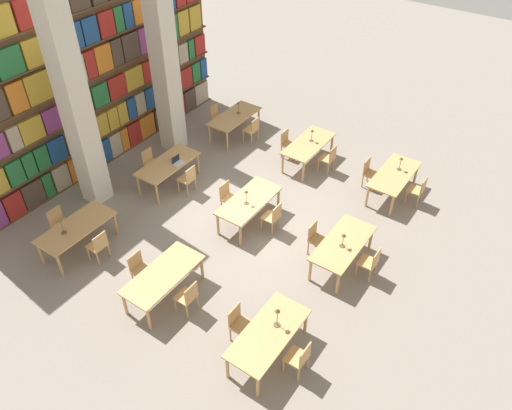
{
  "coord_description": "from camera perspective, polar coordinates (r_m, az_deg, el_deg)",
  "views": [
    {
      "loc": [
        -8.21,
        -5.96,
        9.01
      ],
      "look_at": [
        0.0,
        -0.28,
        0.66
      ],
      "focal_mm": 35.0,
      "sensor_mm": 36.0,
      "label": 1
    }
  ],
  "objects": [
    {
      "name": "reading_table_0",
      "position": [
        10.26,
        1.4,
        -14.61
      ],
      "size": [
        1.94,
        0.88,
        0.73
      ],
      "color": "tan",
      "rests_on": "ground_plane"
    },
    {
      "name": "chair_13",
      "position": [
        13.72,
        -21.52,
        -1.89
      ],
      "size": [
        0.42,
        0.4,
        0.88
      ],
      "rotation": [
        0.0,
        0.0,
        3.14
      ],
      "color": "tan",
      "rests_on": "ground_plane"
    },
    {
      "name": "reading_table_6",
      "position": [
        13.11,
        -19.82,
        -2.57
      ],
      "size": [
        1.94,
        0.88,
        0.73
      ],
      "color": "tan",
      "rests_on": "ground_plane"
    },
    {
      "name": "chair_0",
      "position": [
        10.21,
        4.96,
        -17.0
      ],
      "size": [
        0.42,
        0.4,
        0.88
      ],
      "color": "tan",
      "rests_on": "ground_plane"
    },
    {
      "name": "desk_lamp_4",
      "position": [
        15.32,
        6.41,
        8.14
      ],
      "size": [
        0.14,
        0.14,
        0.41
      ],
      "color": "brown",
      "rests_on": "reading_table_5"
    },
    {
      "name": "reading_table_5",
      "position": [
        15.4,
        6.02,
        6.81
      ],
      "size": [
        1.94,
        0.88,
        0.73
      ],
      "color": "tan",
      "rests_on": "ground_plane"
    },
    {
      "name": "desk_lamp_0",
      "position": [
        10.04,
        2.46,
        -12.39
      ],
      "size": [
        0.14,
        0.14,
        0.5
      ],
      "color": "brown",
      "rests_on": "reading_table_0"
    },
    {
      "name": "chair_2",
      "position": [
        12.07,
        12.92,
        -6.39
      ],
      "size": [
        0.42,
        0.4,
        0.88
      ],
      "color": "tan",
      "rests_on": "ground_plane"
    },
    {
      "name": "pillar_center",
      "position": [
        15.3,
        -10.48,
        16.13
      ],
      "size": [
        0.61,
        0.61,
        6.0
      ],
      "color": "beige",
      "rests_on": "ground_plane"
    },
    {
      "name": "chair_9",
      "position": [
        13.59,
        -3.2,
        0.95
      ],
      "size": [
        0.42,
        0.4,
        0.88
      ],
      "rotation": [
        0.0,
        0.0,
        3.14
      ],
      "color": "tan",
      "rests_on": "ground_plane"
    },
    {
      "name": "laptop",
      "position": [
        14.55,
        -8.94,
        4.88
      ],
      "size": [
        0.32,
        0.22,
        0.21
      ],
      "color": "silver",
      "rests_on": "reading_table_7"
    },
    {
      "name": "reading_table_7",
      "position": [
        14.67,
        -10.04,
        4.49
      ],
      "size": [
        1.94,
        0.88,
        0.73
      ],
      "color": "tan",
      "rests_on": "ground_plane"
    },
    {
      "name": "chair_6",
      "position": [
        11.18,
        -7.81,
        -10.32
      ],
      "size": [
        0.42,
        0.4,
        0.88
      ],
      "color": "tan",
      "rests_on": "ground_plane"
    },
    {
      "name": "reading_table_3",
      "position": [
        11.43,
        -10.57,
        -7.99
      ],
      "size": [
        1.94,
        0.88,
        0.73
      ],
      "color": "tan",
      "rests_on": "ground_plane"
    },
    {
      "name": "chair_8",
      "position": [
        12.95,
        1.93,
        -1.34
      ],
      "size": [
        0.42,
        0.4,
        0.88
      ],
      "color": "tan",
      "rests_on": "ground_plane"
    },
    {
      "name": "chair_10",
      "position": [
        15.22,
        8.3,
        5.33
      ],
      "size": [
        0.42,
        0.4,
        0.88
      ],
      "color": "tan",
      "rests_on": "ground_plane"
    },
    {
      "name": "chair_4",
      "position": [
        14.53,
        18.03,
        1.68
      ],
      "size": [
        0.42,
        0.4,
        0.88
      ],
      "color": "tan",
      "rests_on": "ground_plane"
    },
    {
      "name": "reading_table_4",
      "position": [
        13.12,
        -0.81,
        0.33
      ],
      "size": [
        1.94,
        0.88,
        0.73
      ],
      "color": "tan",
      "rests_on": "ground_plane"
    },
    {
      "name": "chair_17",
      "position": [
        17.21,
        -4.46,
        10.07
      ],
      "size": [
        0.42,
        0.4,
        0.88
      ],
      "rotation": [
        0.0,
        0.0,
        3.14
      ],
      "color": "tan",
      "rests_on": "ground_plane"
    },
    {
      "name": "chair_5",
      "position": [
        14.84,
        12.88,
        3.69
      ],
      "size": [
        0.42,
        0.4,
        0.88
      ],
      "rotation": [
        0.0,
        0.0,
        3.14
      ],
      "color": "tan",
      "rests_on": "ground_plane"
    },
    {
      "name": "desk_lamp_6",
      "position": [
        16.7,
        -2.04,
        11.29
      ],
      "size": [
        0.14,
        0.14,
        0.42
      ],
      "color": "brown",
      "rests_on": "reading_table_8"
    },
    {
      "name": "chair_15",
      "position": [
        15.22,
        -11.93,
        4.85
      ],
      "size": [
        0.42,
        0.4,
        0.88
      ],
      "rotation": [
        0.0,
        0.0,
        3.14
      ],
      "color": "tan",
      "rests_on": "ground_plane"
    },
    {
      "name": "reading_table_1",
      "position": [
        12.1,
        9.9,
        -4.53
      ],
      "size": [
        1.94,
        0.88,
        0.73
      ],
      "color": "tan",
      "rests_on": "ground_plane"
    },
    {
      "name": "bookshelf_bank",
      "position": [
        15.3,
        -17.9,
        13.47
      ],
      "size": [
        9.64,
        0.35,
        5.5
      ],
      "color": "brown",
      "rests_on": "ground_plane"
    },
    {
      "name": "chair_12",
      "position": [
        12.76,
        -17.56,
        -4.41
      ],
      "size": [
        0.42,
        0.4,
        0.88
      ],
      "color": "tan",
      "rests_on": "ground_plane"
    },
    {
      "name": "chair_11",
      "position": [
        15.78,
        3.65,
        7.08
      ],
      "size": [
        0.42,
        0.4,
        0.88
      ],
      "rotation": [
        0.0,
        0.0,
        3.14
      ],
      "color": "tan",
      "rests_on": "ground_plane"
    },
    {
      "name": "desk_lamp_1",
      "position": [
        11.77,
        9.96,
        -3.73
      ],
      "size": [
        0.14,
        0.14,
        0.4
      ],
      "color": "brown",
      "rests_on": "reading_table_1"
    },
    {
      "name": "desk_lamp_5",
      "position": [
        12.78,
        -21.39,
        -1.96
      ],
      "size": [
        0.14,
        0.14,
        0.46
      ],
      "color": "brown",
      "rests_on": "reading_table_6"
    },
    {
      "name": "chair_16",
      "position": [
        16.45,
        -0.44,
        8.67
      ],
      "size": [
        0.42,
        0.4,
        0.88
      ],
      "color": "tan",
      "rests_on": "ground_plane"
    },
    {
      "name": "pillar_left",
      "position": [
        13.44,
        -20.05,
        10.87
      ],
      "size": [
        0.61,
        0.61,
        6.0
      ],
      "color": "beige",
      "rests_on": "ground_plane"
    },
    {
      "name": "chair_1",
      "position": [
        10.65,
        -1.93,
        -13.33
      ],
      "size": [
        0.42,
        0.4,
        0.88
      ],
      "rotation": [
        0.0,
        0.0,
        3.14
      ],
      "color": "tan",
      "rests_on": "ground_plane"
    },
    {
      "name": "ground_plane",
      "position": [
        13.57,
        -0.98,
        -1.71
      ],
      "size": [
        40.0,
        40.0,
        0.0
      ],
      "primitive_type": "plane",
      "color": "gray"
    },
    {
      "name": "chair_14",
      "position": [
        14.36,
        -7.79,
        3.02
      ],
      "size": [
        0.42,
        0.4,
        0.88
      ],
      "color": "tan",
      "rests_on": "ground_plane"
    },
    {
      "name": "reading_table_2",
      "position": [
        14.55,
        15.51,
        3.21
      ],
      "size": [
        1.94,
        0.88,
        0.73
      ],
      "color": "tan",
      "rests_on": "ground_plane"
    },
    {
      "name": "chair_3",
      "position": [
        12.44,
        6.9,
        -3.75
      ],
      "size": [
        0.42,
        0.4,
        0.88
      ],
      "rotation": [
        0.0,
        0.0,
        3.14
      ],
      "color": "tan",
      "rests_on": "ground_plane"
    },
    {
      "name": "desk_lamp_2",
      "position": [
        14.55,
        16.22,
        4.82
      ],
      "size": [
        0.14,
        0.14,
        0.42
      ],
      "color": "brown",
      "rests_on": "reading_table_2"
    },
    {
      "name": "reading_table_8",
      "position": [
        16.75,
        -2.47,
        9.93
      ],
      "size": [
        1.94,
        0.88,
        0.73
      ],
      "color": "tan",
      "rests_on": "ground_plane"
    },
    {
      "name": "chair_7",
      "position": [
        11.94,
        -13.11,
        -7.1
      ],
      "size": [
        0.42,
        0.4,
        0.88
      ],
      "rotation": [
        0.0,
        0.0,
        3.14
      ],
      "color": "tan",
      "rests_on": "ground_plane"
    },
    {
      "name": "desk_lamp_3",
      "position": [
        12.77,
        -1.13,
        1.2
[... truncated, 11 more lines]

